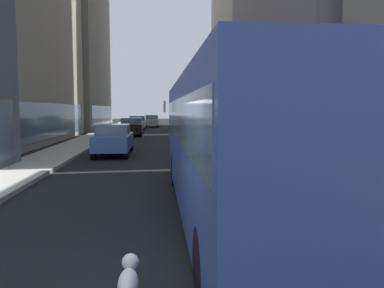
{
  "coord_description": "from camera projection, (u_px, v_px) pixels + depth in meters",
  "views": [
    {
      "loc": [
        -0.53,
        -5.0,
        2.41
      ],
      "look_at": [
        0.48,
        6.2,
        1.4
      ],
      "focal_mm": 36.5,
      "sensor_mm": 36.0,
      "label": 1
    }
  ],
  "objects": [
    {
      "name": "car_yellow_taxi",
      "position": [
        195.0,
        127.0,
        34.14
      ],
      "size": [
        1.81,
        4.31,
        1.62
      ],
      "color": "yellow",
      "rests_on": "ground"
    },
    {
      "name": "car_blue_hatchback",
      "position": [
        114.0,
        139.0,
        20.53
      ],
      "size": [
        1.76,
        4.73,
        1.62
      ],
      "color": "#4C6BB7",
      "rests_on": "ground"
    },
    {
      "name": "building_left_far",
      "position": [
        64.0,
        40.0,
        48.27
      ],
      "size": [
        9.24,
        19.51,
        21.93
      ],
      "color": "gray",
      "rests_on": "ground"
    },
    {
      "name": "ground_plane",
      "position": [
        162.0,
        133.0,
        39.94
      ],
      "size": [
        120.0,
        120.0,
        0.0
      ],
      "primitive_type": "plane",
      "color": "black"
    },
    {
      "name": "car_white_van",
      "position": [
        137.0,
        123.0,
        45.63
      ],
      "size": [
        1.8,
        4.72,
        1.62
      ],
      "color": "silver",
      "rests_on": "ground"
    },
    {
      "name": "dalmatian_dog",
      "position": [
        128.0,
        283.0,
        4.27
      ],
      "size": [
        0.22,
        0.96,
        0.72
      ],
      "color": "white",
      "rests_on": "ground"
    },
    {
      "name": "car_silver_sedan",
      "position": [
        152.0,
        121.0,
        52.45
      ],
      "size": [
        1.76,
        4.72,
        1.62
      ],
      "color": "#B7BABF",
      "rests_on": "ground"
    },
    {
      "name": "car_black_suv",
      "position": [
        132.0,
        127.0,
        35.24
      ],
      "size": [
        1.92,
        4.37,
        1.62
      ],
      "color": "black",
      "rests_on": "ground"
    },
    {
      "name": "sidewalk_left",
      "position": [
        106.0,
        132.0,
        39.42
      ],
      "size": [
        2.4,
        110.0,
        0.15
      ],
      "primitive_type": "cube",
      "color": "#ADA89E",
      "rests_on": "ground"
    },
    {
      "name": "sidewalk_right",
      "position": [
        217.0,
        132.0,
        40.44
      ],
      "size": [
        2.4,
        110.0,
        0.15
      ],
      "primitive_type": "cube",
      "color": "#ADA89E",
      "rests_on": "ground"
    },
    {
      "name": "transit_bus",
      "position": [
        234.0,
        137.0,
        8.79
      ],
      "size": [
        2.78,
        11.53,
        3.05
      ],
      "color": "#33478C",
      "rests_on": "ground"
    },
    {
      "name": "car_red_coupe",
      "position": [
        185.0,
        122.0,
        46.97
      ],
      "size": [
        1.8,
        4.72,
        1.62
      ],
      "color": "red",
      "rests_on": "ground"
    }
  ]
}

